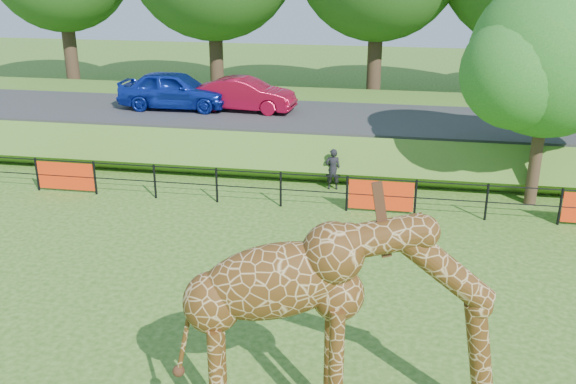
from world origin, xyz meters
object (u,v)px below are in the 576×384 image
(giraffe, at_px, (345,326))
(car_red, at_px, (245,94))
(tree_east, at_px, (552,63))
(visitor, at_px, (333,169))
(car_blue, at_px, (175,90))

(giraffe, xyz_separation_m, car_red, (-5.39, 15.63, 0.20))
(car_red, height_order, tree_east, tree_east)
(car_red, relative_size, visitor, 2.86)
(car_blue, relative_size, car_red, 1.13)
(car_red, xyz_separation_m, tree_east, (10.20, -4.67, 2.22))
(car_red, xyz_separation_m, visitor, (3.98, -4.49, -1.38))
(giraffe, xyz_separation_m, visitor, (-1.41, 11.14, -1.18))
(visitor, distance_m, tree_east, 7.19)
(giraffe, bearing_deg, tree_east, 54.06)
(giraffe, relative_size, car_blue, 1.18)
(car_red, bearing_deg, car_blue, 97.92)
(visitor, xyz_separation_m, tree_east, (6.22, -0.18, 3.60))
(giraffe, height_order, tree_east, tree_east)
(giraffe, xyz_separation_m, tree_east, (4.81, 10.96, 2.42))
(car_blue, bearing_deg, tree_east, -110.20)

